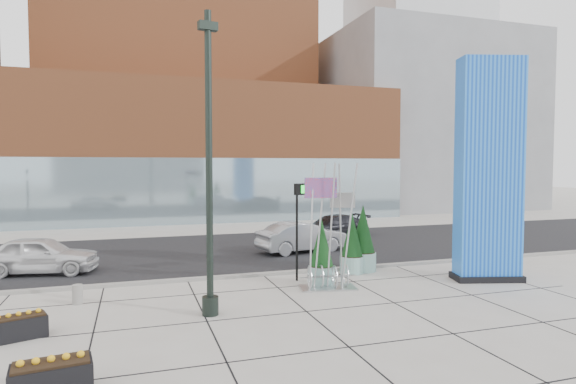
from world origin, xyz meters
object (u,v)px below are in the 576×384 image
object	(u,v)px
car_silver_mid	(302,237)
lamp_post	(209,193)
public_art_sculpture	(328,256)
concrete_bollard	(77,294)
blue_pylon	(489,174)
overhead_street_sign	(313,197)
car_white_west	(40,255)

from	to	relation	value
car_silver_mid	lamp_post	bearing A→B (deg)	134.03
public_art_sculpture	concrete_bollard	bearing A→B (deg)	-173.93
public_art_sculpture	concrete_bollard	distance (m)	8.45
blue_pylon	public_art_sculpture	xyz separation A→B (m)	(-6.30, 0.72, -2.91)
blue_pylon	lamp_post	xyz separation A→B (m)	(-10.82, -1.06, -0.48)
overhead_street_sign	car_white_west	distance (m)	11.35
blue_pylon	lamp_post	bearing A→B (deg)	-158.80
public_art_sculpture	car_white_west	distance (m)	11.79
blue_pylon	car_white_west	distance (m)	18.10
lamp_post	car_white_west	xyz separation A→B (m)	(-5.75, 7.54, -2.86)
overhead_street_sign	car_white_west	xyz separation A→B (m)	(-10.21, 4.32, -2.44)
blue_pylon	overhead_street_sign	bearing A→B (deg)	176.83
car_white_west	car_silver_mid	world-z (taller)	car_silver_mid
blue_pylon	concrete_bollard	xyz separation A→B (m)	(-14.68, 1.36, -3.79)
overhead_street_sign	car_silver_mid	xyz separation A→B (m)	(1.62, 5.70, -2.43)
blue_pylon	concrete_bollard	world-z (taller)	blue_pylon
blue_pylon	overhead_street_sign	world-z (taller)	blue_pylon
blue_pylon	car_white_west	size ratio (longest dim) A/B	1.89
lamp_post	public_art_sculpture	bearing A→B (deg)	21.47
blue_pylon	car_silver_mid	xyz separation A→B (m)	(-4.75, 7.86, -3.33)
lamp_post	overhead_street_sign	world-z (taller)	lamp_post
car_white_west	blue_pylon	bearing A→B (deg)	-100.24
blue_pylon	car_silver_mid	world-z (taller)	blue_pylon
public_art_sculpture	concrete_bollard	world-z (taller)	public_art_sculpture
overhead_street_sign	car_silver_mid	world-z (taller)	overhead_street_sign
concrete_bollard	overhead_street_sign	size ratio (longest dim) A/B	0.17
overhead_street_sign	lamp_post	bearing A→B (deg)	-157.67
concrete_bollard	car_silver_mid	xyz separation A→B (m)	(9.93, 6.50, 0.46)
overhead_street_sign	car_white_west	world-z (taller)	overhead_street_sign
lamp_post	overhead_street_sign	size ratio (longest dim) A/B	2.37
public_art_sculpture	overhead_street_sign	world-z (taller)	public_art_sculpture
public_art_sculpture	overhead_street_sign	xyz separation A→B (m)	(-0.06, 1.45, 2.01)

